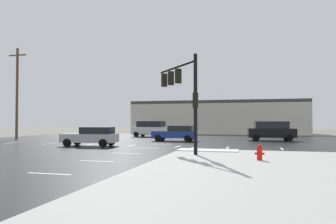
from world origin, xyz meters
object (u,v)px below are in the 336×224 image
(fire_hydrant, at_px, (260,152))
(utility_pole_far, at_px, (17,92))
(suv_black, at_px, (271,130))
(traffic_signal_mast, at_px, (182,88))
(sedan_silver, at_px, (92,136))
(suv_white, at_px, (151,129))
(sedan_blue, at_px, (176,133))

(fire_hydrant, distance_m, utility_pole_far, 29.83)
(fire_hydrant, relative_size, suv_black, 0.16)
(traffic_signal_mast, distance_m, sedan_silver, 9.95)
(suv_black, bearing_deg, utility_pole_far, 5.63)
(suv_white, distance_m, sedan_silver, 15.30)
(traffic_signal_mast, relative_size, suv_white, 1.19)
(suv_black, bearing_deg, sedan_blue, 15.29)
(suv_black, distance_m, utility_pole_far, 28.57)
(suv_white, relative_size, sedan_blue, 1.09)
(fire_hydrant, height_order, utility_pole_far, utility_pole_far)
(fire_hydrant, bearing_deg, sedan_silver, 152.51)
(sedan_silver, xyz_separation_m, utility_pole_far, (-13.03, 6.58, 4.56))
(sedan_silver, bearing_deg, utility_pole_far, -31.64)
(traffic_signal_mast, bearing_deg, utility_pole_far, 25.08)
(traffic_signal_mast, xyz_separation_m, suv_black, (6.27, 15.34, -3.16))
(suv_white, height_order, suv_black, same)
(utility_pole_far, bearing_deg, suv_black, 9.98)
(sedan_blue, height_order, sedan_silver, same)
(traffic_signal_mast, bearing_deg, suv_white, -15.50)
(fire_hydrant, distance_m, suv_white, 25.68)
(traffic_signal_mast, height_order, sedan_blue, traffic_signal_mast)
(suv_black, bearing_deg, traffic_signal_mast, 63.44)
(sedan_silver, bearing_deg, traffic_signal_mast, 150.73)
(suv_black, bearing_deg, fire_hydrant, 80.59)
(traffic_signal_mast, bearing_deg, fire_hydrant, -161.75)
(fire_hydrant, bearing_deg, suv_white, 120.41)
(suv_black, relative_size, utility_pole_far, 0.48)
(suv_white, height_order, sedan_silver, suv_white)
(suv_white, bearing_deg, fire_hydrant, -53.28)
(sedan_blue, distance_m, sedan_silver, 9.63)
(sedan_blue, relative_size, utility_pole_far, 0.44)
(fire_hydrant, height_order, suv_white, suv_white)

